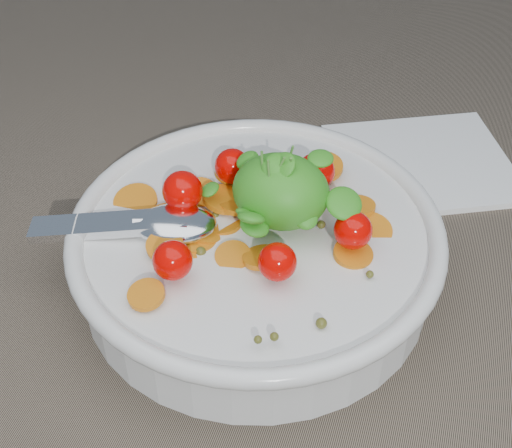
% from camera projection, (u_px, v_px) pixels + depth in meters
% --- Properties ---
extents(ground, '(6.00, 6.00, 0.00)m').
position_uv_depth(ground, '(286.00, 299.00, 0.50)').
color(ground, '#766754').
rests_on(ground, ground).
extents(bowl, '(0.28, 0.26, 0.11)m').
position_uv_depth(bowl, '(256.00, 247.00, 0.50)').
color(bowl, white).
rests_on(bowl, ground).
extents(napkin, '(0.19, 0.18, 0.01)m').
position_uv_depth(napkin, '(422.00, 163.00, 0.61)').
color(napkin, white).
rests_on(napkin, ground).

